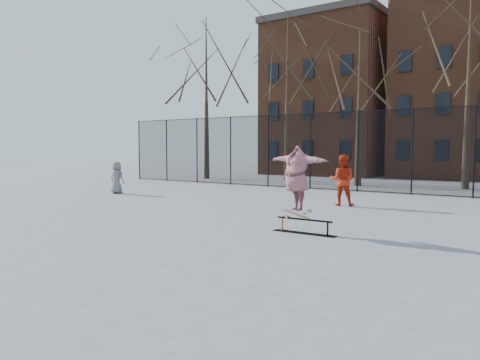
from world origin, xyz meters
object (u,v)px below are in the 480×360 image
Objects in this scene: skater at (296,182)px; bystander_grey at (117,178)px; bystander_red at (342,180)px; skateboard at (296,216)px; skate_rail at (304,228)px.

bystander_grey is at bearing -179.88° from skater.
bystander_red is at bearing 121.30° from skater.
skateboard is 0.38× the size of skater.
skater reaches higher than skateboard.
skater is (0.00, 0.00, 0.88)m from skateboard.
bystander_red is at bearing -179.35° from bystander_grey.
bystander_grey is 0.79× the size of bystander_red.
bystander_grey is (-11.85, 4.11, 0.33)m from skateboard.
bystander_red is at bearing 104.20° from skate_rail.
bystander_red is (-1.27, 5.95, -0.35)m from skater.
skate_rail is at bearing 0.00° from skateboard.
skateboard is at bearing 85.73° from bystander_red.
skateboard is at bearing 0.00° from skater.
skater is 1.35× the size of bystander_grey.
skate_rail is 0.36m from skateboard.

